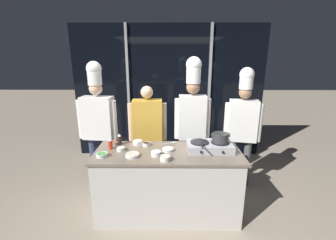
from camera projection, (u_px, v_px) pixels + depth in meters
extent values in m
plane|color=gray|center=(168.00, 211.00, 3.12)|extent=(24.00, 24.00, 0.00)
cube|color=black|center=(169.00, 93.00, 4.64)|extent=(3.88, 0.04, 2.70)
cube|color=gray|center=(129.00, 93.00, 4.60)|extent=(0.05, 0.05, 2.70)
cube|color=gray|center=(209.00, 93.00, 4.59)|extent=(0.05, 0.05, 2.70)
cube|color=beige|center=(168.00, 184.00, 3.00)|extent=(1.82, 0.70, 0.87)
cube|color=#756656|center=(168.00, 153.00, 2.88)|extent=(1.88, 0.74, 0.03)
cube|color=#B2B5BA|center=(210.00, 146.00, 2.90)|extent=(0.58, 0.35, 0.10)
cylinder|color=black|center=(199.00, 142.00, 2.89)|extent=(0.23, 0.23, 0.01)
cylinder|color=black|center=(201.00, 152.00, 2.73)|extent=(0.03, 0.01, 0.03)
cylinder|color=black|center=(220.00, 142.00, 2.89)|extent=(0.23, 0.23, 0.01)
cylinder|color=black|center=(223.00, 152.00, 2.73)|extent=(0.03, 0.01, 0.03)
cylinder|color=#232326|center=(200.00, 142.00, 2.89)|extent=(0.22, 0.22, 0.01)
cone|color=#232326|center=(200.00, 140.00, 2.88)|extent=(0.24, 0.24, 0.05)
cylinder|color=black|center=(202.00, 145.00, 2.68)|extent=(0.02, 0.18, 0.02)
cylinder|color=#333335|center=(220.00, 138.00, 2.87)|extent=(0.21, 0.21, 0.11)
torus|color=#333335|center=(221.00, 134.00, 2.85)|extent=(0.21, 0.21, 0.01)
torus|color=#333335|center=(212.00, 135.00, 2.86)|extent=(0.01, 0.05, 0.05)
torus|color=#333335|center=(230.00, 135.00, 2.86)|extent=(0.01, 0.05, 0.05)
cylinder|color=#332319|center=(120.00, 140.00, 3.09)|extent=(0.06, 0.06, 0.12)
cone|color=white|center=(119.00, 135.00, 3.07)|extent=(0.05, 0.05, 0.03)
cylinder|color=red|center=(110.00, 145.00, 2.94)|extent=(0.06, 0.06, 0.12)
cone|color=white|center=(110.00, 139.00, 2.92)|extent=(0.05, 0.05, 0.03)
cylinder|color=white|center=(165.00, 158.00, 2.61)|extent=(0.12, 0.12, 0.05)
torus|color=white|center=(165.00, 156.00, 2.61)|extent=(0.12, 0.12, 0.01)
cylinder|color=beige|center=(165.00, 157.00, 2.61)|extent=(0.10, 0.10, 0.03)
cylinder|color=white|center=(138.00, 143.00, 3.10)|extent=(0.13, 0.13, 0.05)
torus|color=white|center=(137.00, 141.00, 3.10)|extent=(0.13, 0.13, 0.01)
cylinder|color=white|center=(138.00, 142.00, 3.10)|extent=(0.11, 0.11, 0.03)
cylinder|color=white|center=(102.00, 155.00, 2.72)|extent=(0.14, 0.14, 0.04)
torus|color=white|center=(102.00, 154.00, 2.71)|extent=(0.14, 0.14, 0.01)
cylinder|color=#4C9E47|center=(102.00, 154.00, 2.72)|extent=(0.11, 0.11, 0.02)
cylinder|color=white|center=(156.00, 154.00, 2.75)|extent=(0.12, 0.12, 0.05)
torus|color=white|center=(156.00, 152.00, 2.74)|extent=(0.13, 0.13, 0.01)
cylinder|color=silver|center=(156.00, 153.00, 2.75)|extent=(0.10, 0.10, 0.03)
cylinder|color=white|center=(146.00, 144.00, 3.06)|extent=(0.11, 0.11, 0.04)
torus|color=white|center=(146.00, 143.00, 3.05)|extent=(0.11, 0.11, 0.01)
cylinder|color=#382319|center=(146.00, 143.00, 3.06)|extent=(0.09, 0.09, 0.02)
cylinder|color=white|center=(132.00, 155.00, 2.72)|extent=(0.17, 0.17, 0.03)
torus|color=white|center=(132.00, 154.00, 2.72)|extent=(0.17, 0.17, 0.01)
cylinder|color=beige|center=(132.00, 155.00, 2.72)|extent=(0.14, 0.14, 0.02)
cylinder|color=white|center=(168.00, 150.00, 2.89)|extent=(0.15, 0.15, 0.03)
torus|color=white|center=(168.00, 148.00, 2.89)|extent=(0.15, 0.15, 0.01)
cylinder|color=silver|center=(168.00, 149.00, 2.89)|extent=(0.12, 0.12, 0.02)
cylinder|color=white|center=(113.00, 144.00, 3.07)|extent=(0.10, 0.10, 0.05)
torus|color=white|center=(113.00, 142.00, 3.06)|extent=(0.10, 0.10, 0.01)
cylinder|color=#B22D1E|center=(113.00, 143.00, 3.06)|extent=(0.08, 0.08, 0.03)
cylinder|color=white|center=(121.00, 149.00, 2.89)|extent=(0.10, 0.10, 0.04)
torus|color=white|center=(121.00, 148.00, 2.89)|extent=(0.10, 0.10, 0.01)
cylinder|color=silver|center=(121.00, 148.00, 2.89)|extent=(0.08, 0.08, 0.02)
cube|color=#B2B5BA|center=(165.00, 144.00, 3.12)|extent=(0.17, 0.07, 0.01)
ellipsoid|color=#B2B5BA|center=(174.00, 143.00, 3.15)|extent=(0.09, 0.07, 0.02)
cylinder|color=#2D3856|center=(110.00, 162.00, 3.69)|extent=(0.12, 0.12, 0.82)
cylinder|color=#2D3856|center=(94.00, 161.00, 3.71)|extent=(0.12, 0.12, 0.82)
cube|color=white|center=(98.00, 118.00, 3.50)|extent=(0.50, 0.29, 0.66)
cylinder|color=white|center=(114.00, 120.00, 3.44)|extent=(0.10, 0.10, 0.61)
cylinder|color=white|center=(81.00, 119.00, 3.50)|extent=(0.10, 0.10, 0.61)
sphere|color=beige|center=(96.00, 89.00, 3.38)|extent=(0.20, 0.20, 0.20)
cylinder|color=white|center=(95.00, 77.00, 3.33)|extent=(0.21, 0.21, 0.24)
sphere|color=white|center=(94.00, 69.00, 3.30)|extent=(0.22, 0.22, 0.22)
cylinder|color=#2D3856|center=(156.00, 162.00, 3.71)|extent=(0.12, 0.12, 0.79)
cylinder|color=#2D3856|center=(141.00, 162.00, 3.70)|extent=(0.12, 0.12, 0.79)
cube|color=gold|center=(148.00, 120.00, 3.51)|extent=(0.46, 0.26, 0.64)
cylinder|color=beige|center=(164.00, 122.00, 3.50)|extent=(0.09, 0.09, 0.59)
cylinder|color=beige|center=(131.00, 122.00, 3.47)|extent=(0.09, 0.09, 0.59)
sphere|color=beige|center=(147.00, 92.00, 3.40)|extent=(0.19, 0.19, 0.19)
cylinder|color=#4C4C51|center=(198.00, 163.00, 3.62)|extent=(0.11, 0.11, 0.84)
cylinder|color=#4C4C51|center=(184.00, 163.00, 3.63)|extent=(0.11, 0.11, 0.84)
cube|color=white|center=(192.00, 118.00, 3.42)|extent=(0.42, 0.23, 0.68)
cylinder|color=white|center=(208.00, 119.00, 3.39)|extent=(0.08, 0.08, 0.62)
cylinder|color=white|center=(177.00, 119.00, 3.40)|extent=(0.08, 0.08, 0.62)
sphere|color=#A87A5B|center=(193.00, 87.00, 3.30)|extent=(0.20, 0.20, 0.20)
cylinder|color=white|center=(194.00, 74.00, 3.25)|extent=(0.21, 0.21, 0.27)
sphere|color=white|center=(194.00, 65.00, 3.21)|extent=(0.23, 0.23, 0.23)
cylinder|color=#4C4C51|center=(246.00, 163.00, 3.65)|extent=(0.11, 0.11, 0.79)
cylinder|color=#4C4C51|center=(231.00, 162.00, 3.70)|extent=(0.11, 0.11, 0.79)
cube|color=white|center=(243.00, 121.00, 3.48)|extent=(0.46, 0.30, 0.64)
cylinder|color=white|center=(259.00, 123.00, 3.41)|extent=(0.09, 0.09, 0.59)
cylinder|color=white|center=(227.00, 121.00, 3.50)|extent=(0.09, 0.09, 0.59)
sphere|color=#A87A5B|center=(245.00, 92.00, 3.36)|extent=(0.19, 0.19, 0.19)
cylinder|color=white|center=(246.00, 82.00, 3.32)|extent=(0.20, 0.20, 0.21)
sphere|color=white|center=(247.00, 75.00, 3.29)|extent=(0.21, 0.21, 0.21)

